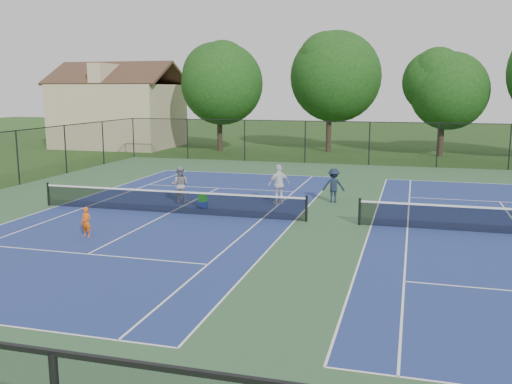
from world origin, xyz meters
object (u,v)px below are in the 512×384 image
(tree_back_a, at_px, (219,79))
(clapboard_house, at_px, (119,113))
(ball_hopper, at_px, (203,197))
(tree_back_c, at_px, (444,86))
(tree_back_b, at_px, (330,72))
(bystander_b, at_px, (334,185))
(bystander_a, at_px, (279,184))
(ball_crate, at_px, (203,205))
(child_player, at_px, (86,222))
(instructor, at_px, (180,185))

(tree_back_a, xyz_separation_m, clapboard_house, (-10.00, 1.00, -2.95))
(ball_hopper, bearing_deg, tree_back_c, 65.03)
(tree_back_b, distance_m, bystander_b, 22.76)
(tree_back_a, distance_m, bystander_a, 23.70)
(tree_back_a, xyz_separation_m, bystander_b, (12.44, -19.74, -5.24))
(tree_back_a, relative_size, tree_back_b, 0.91)
(tree_back_a, bearing_deg, ball_crate, -72.79)
(tree_back_b, bearing_deg, child_player, -97.96)
(instructor, height_order, ball_crate, instructor)
(tree_back_a, distance_m, clapboard_house, 10.47)
(instructor, xyz_separation_m, ball_crate, (1.43, -0.82, -0.70))
(instructor, height_order, bystander_b, instructor)
(tree_back_c, bearing_deg, tree_back_b, 173.66)
(clapboard_house, height_order, ball_crate, clapboard_house)
(instructor, xyz_separation_m, ball_hopper, (1.43, -0.82, -0.37))
(bystander_b, bearing_deg, instructor, 7.93)
(ball_crate, bearing_deg, ball_hopper, 0.00)
(bystander_b, xyz_separation_m, ball_hopper, (-5.44, -2.88, -0.31))
(instructor, height_order, ball_hopper, instructor)
(tree_back_c, distance_m, child_player, 32.64)
(bystander_a, xyz_separation_m, bystander_b, (2.37, 1.09, -0.12))
(child_player, bearing_deg, ball_crate, 72.99)
(tree_back_b, xyz_separation_m, ball_crate, (-1.99, -24.61, -6.44))
(tree_back_c, bearing_deg, instructor, -118.59)
(tree_back_b, xyz_separation_m, bystander_b, (3.44, -21.74, -5.80))
(clapboard_house, height_order, ball_hopper, clapboard_house)
(tree_back_b, relative_size, clapboard_house, 0.93)
(child_player, height_order, ball_hopper, child_player)
(child_player, xyz_separation_m, bystander_a, (5.33, 7.59, 0.38))
(tree_back_a, height_order, tree_back_c, tree_back_a)
(tree_back_b, relative_size, bystander_b, 6.28)
(tree_back_b, bearing_deg, instructor, -98.19)
(tree_back_b, xyz_separation_m, bystander_a, (1.07, -22.83, -5.67))
(clapboard_house, xyz_separation_m, child_player, (14.75, -29.42, -2.55))
(bystander_b, relative_size, ball_crate, 4.39)
(tree_back_a, relative_size, tree_back_c, 1.09)
(tree_back_c, xyz_separation_m, bystander_b, (-5.56, -20.74, -4.68))
(bystander_a, xyz_separation_m, ball_hopper, (-3.07, -1.78, -0.44))
(bystander_a, bearing_deg, bystander_b, 165.12)
(ball_crate, bearing_deg, clapboard_house, 125.76)
(child_player, xyz_separation_m, ball_hopper, (2.26, 5.81, -0.05))
(tree_back_b, xyz_separation_m, ball_hopper, (-1.99, -24.61, -6.11))
(bystander_b, bearing_deg, child_player, 39.67)
(tree_back_c, relative_size, ball_crate, 23.08)
(clapboard_house, distance_m, child_player, 33.01)
(bystander_a, bearing_deg, tree_back_c, -149.59)
(clapboard_house, distance_m, ball_crate, 29.25)
(tree_back_b, height_order, bystander_b, tree_back_b)
(clapboard_house, bearing_deg, instructor, -55.66)
(tree_back_a, bearing_deg, tree_back_c, 3.18)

